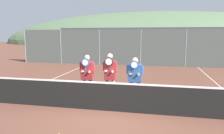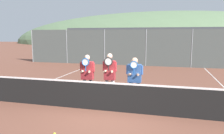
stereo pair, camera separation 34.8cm
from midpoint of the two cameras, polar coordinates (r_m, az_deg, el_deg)
ground_plane at (r=7.47m, az=1.01°, el=-11.48°), size 120.00×120.00×0.00m
hill_distant at (r=66.90m, az=13.32°, el=6.07°), size 92.68×51.49×18.02m
clubhouse_building at (r=24.78m, az=12.51°, el=6.18°), size 19.26×5.50×3.24m
fence_back at (r=17.98m, az=9.41°, el=4.98°), size 21.13×0.06×2.97m
tennis_net at (r=7.31m, az=1.02°, el=-7.72°), size 12.06×0.09×1.09m
court_line_left_sideline at (r=11.86m, az=-16.97°, el=-4.29°), size 0.05×16.00×0.01m
player_leftmost at (r=8.32m, az=-5.27°, el=-1.89°), size 0.59×0.34×1.79m
player_center_left at (r=8.04m, az=0.63°, el=-1.99°), size 0.53×0.34×1.86m
player_center_right at (r=7.95m, az=7.15°, el=-2.50°), size 0.61×0.34×1.73m
car_far_left at (r=21.60m, az=-6.64°, el=3.94°), size 4.57×2.05×1.66m
car_left_of_center at (r=20.80m, az=6.75°, el=3.78°), size 4.32×1.97×1.68m
car_center at (r=20.54m, az=20.23°, el=3.28°), size 4.32×1.98×1.70m
tennis_ball_on_court at (r=5.97m, az=-13.11°, el=-16.67°), size 0.07×0.07×0.07m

